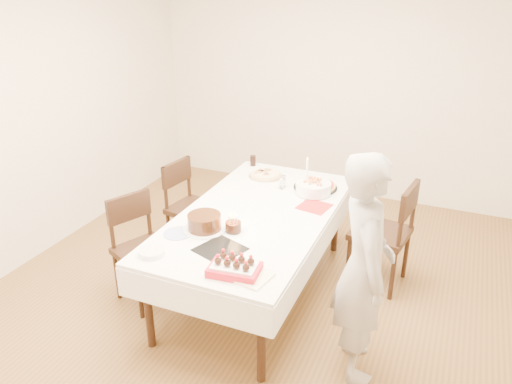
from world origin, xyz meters
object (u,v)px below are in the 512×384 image
at_px(pasta_bowl, 313,188).
at_px(birthday_cake, 233,222).
at_px(chair_right_savory, 380,233).
at_px(chair_left_dessert, 145,252).
at_px(chair_left_savory, 194,209).
at_px(dining_table, 256,253).
at_px(taper_candle, 307,174).
at_px(strawberry_box, 235,268).
at_px(pizza_white, 266,175).
at_px(person, 364,268).
at_px(cola_glass, 253,161).
at_px(pizza_pepperoni, 315,186).
at_px(layer_cake, 204,222).

distance_m(pasta_bowl, birthday_cake, 0.97).
xyz_separation_m(chair_right_savory, chair_left_dessert, (-1.72, -1.01, -0.03)).
relative_size(chair_left_savory, chair_left_dessert, 1.00).
distance_m(dining_table, taper_candle, 0.83).
xyz_separation_m(taper_candle, strawberry_box, (-0.02, -1.45, -0.12)).
bearing_deg(pizza_white, chair_left_dessert, -115.31).
bearing_deg(taper_candle, birthday_cake, -105.98).
distance_m(pizza_white, pasta_bowl, 0.56).
xyz_separation_m(person, strawberry_box, (-0.77, -0.32, -0.00)).
relative_size(chair_right_savory, pizza_white, 3.00).
xyz_separation_m(pizza_white, cola_glass, (-0.23, 0.23, 0.03)).
bearing_deg(pizza_pepperoni, chair_left_savory, -165.45).
bearing_deg(cola_glass, pasta_bowl, -28.84).
height_order(taper_candle, strawberry_box, taper_candle).
distance_m(chair_left_dessert, strawberry_box, 1.13).
bearing_deg(cola_glass, pizza_pepperoni, -21.41).
xyz_separation_m(chair_left_dessert, pizza_pepperoni, (1.08, 1.14, 0.32)).
xyz_separation_m(chair_left_savory, pizza_pepperoni, (1.11, 0.29, 0.32)).
xyz_separation_m(pasta_bowl, birthday_cake, (-0.35, -0.91, 0.02)).
height_order(taper_candle, birthday_cake, taper_candle).
height_order(cola_glass, strawberry_box, cola_glass).
bearing_deg(taper_candle, chair_left_dessert, -134.25).
xyz_separation_m(chair_left_dessert, pasta_bowl, (1.10, 1.02, 0.35)).
height_order(pizza_white, strawberry_box, strawberry_box).
xyz_separation_m(pizza_white, birthday_cake, (0.18, -1.10, 0.06)).
relative_size(pizza_pepperoni, pasta_bowl, 1.28).
xyz_separation_m(chair_left_savory, taper_candle, (1.05, 0.19, 0.46)).
bearing_deg(person, strawberry_box, 90.47).
height_order(dining_table, taper_candle, taper_candle).
bearing_deg(dining_table, cola_glass, 114.79).
bearing_deg(pasta_bowl, birthday_cake, -110.80).
relative_size(person, pizza_pepperoni, 4.04).
relative_size(person, birthday_cake, 11.98).
xyz_separation_m(pizza_pepperoni, taper_candle, (-0.06, -0.09, 0.14)).
bearing_deg(pizza_pepperoni, birthday_cake, -107.49).
xyz_separation_m(birthday_cake, strawberry_box, (0.25, -0.51, -0.04)).
height_order(chair_right_savory, pasta_bowl, chair_right_savory).
distance_m(dining_table, pizza_white, 0.88).
bearing_deg(dining_table, layer_cake, -121.37).
bearing_deg(chair_right_savory, strawberry_box, -108.55).
relative_size(chair_left_savory, strawberry_box, 2.76).
xyz_separation_m(chair_left_savory, chair_left_dessert, (0.03, -0.86, 0.00)).
xyz_separation_m(dining_table, birthday_cake, (-0.04, -0.35, 0.45)).
height_order(chair_left_dessert, pasta_bowl, chair_left_dessert).
xyz_separation_m(chair_right_savory, chair_left_savory, (-1.74, -0.16, -0.03)).
bearing_deg(chair_right_savory, birthday_cake, -128.53).
bearing_deg(strawberry_box, chair_right_savory, 63.29).
height_order(chair_right_savory, chair_left_dessert, chair_right_savory).
bearing_deg(chair_right_savory, pasta_bowl, -172.08).
bearing_deg(chair_right_savory, chair_left_dessert, -141.24).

